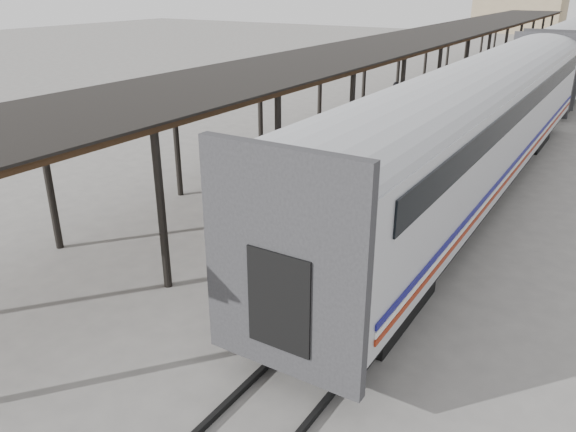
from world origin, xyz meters
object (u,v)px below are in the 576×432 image
(baggage_cart, at_px, (279,245))
(luggage_tug, at_px, (384,126))
(porter, at_px, (273,214))
(pedestrian, at_px, (395,100))

(baggage_cart, height_order, luggage_tug, luggage_tug)
(luggage_tug, distance_m, porter, 14.44)
(baggage_cart, bearing_deg, porter, -52.76)
(luggage_tug, distance_m, pedestrian, 5.00)
(luggage_tug, height_order, porter, porter)
(luggage_tug, bearing_deg, baggage_cart, -54.63)
(baggage_cart, height_order, pedestrian, pedestrian)
(baggage_cart, relative_size, porter, 1.40)
(baggage_cart, bearing_deg, luggage_tug, 117.99)
(luggage_tug, xyz_separation_m, pedestrian, (-1.41, 4.79, 0.32))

